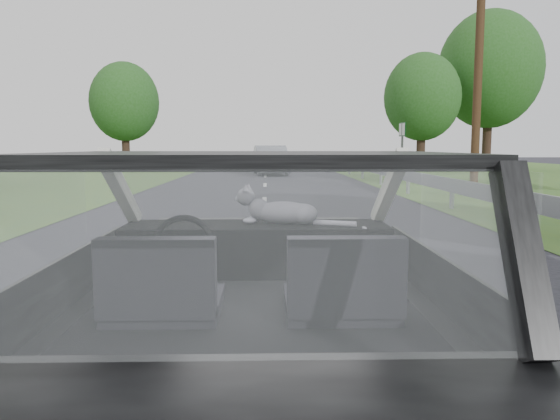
{
  "coord_description": "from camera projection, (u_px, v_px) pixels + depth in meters",
  "views": [
    {
      "loc": [
        0.06,
        -2.65,
        1.47
      ],
      "look_at": [
        0.14,
        0.52,
        1.1
      ],
      "focal_mm": 35.0,
      "sensor_mm": 36.0,
      "label": 1
    }
  ],
  "objects": [
    {
      "name": "other_car",
      "position": [
        271.0,
        160.0,
        28.27
      ],
      "size": [
        2.23,
        4.73,
        1.51
      ],
      "primitive_type": "imported",
      "rotation": [
        0.0,
        0.0,
        0.09
      ],
      "color": "#9CA1AA",
      "rests_on": "ground"
    },
    {
      "name": "tree_6",
      "position": [
        125.0,
        117.0,
        34.78
      ],
      "size": [
        5.64,
        5.64,
        6.59
      ],
      "primitive_type": null,
      "rotation": [
        0.0,
        0.0,
        0.37
      ],
      "color": "#2E5D29",
      "rests_on": "ground"
    },
    {
      "name": "tree_3",
      "position": [
        489.0,
        93.0,
        33.92
      ],
      "size": [
        8.27,
        8.27,
        9.52
      ],
      "primitive_type": null,
      "rotation": [
        0.0,
        0.0,
        -0.41
      ],
      "color": "#2E5D29",
      "rests_on": "ground"
    },
    {
      "name": "guardrail",
      "position": [
        447.0,
        184.0,
        12.77
      ],
      "size": [
        0.05,
        90.0,
        0.32
      ],
      "primitive_type": "cube",
      "color": "#A0A2A9",
      "rests_on": "ground"
    },
    {
      "name": "steering_wheel",
      "position": [
        183.0,
        246.0,
        3.01
      ],
      "size": [
        0.36,
        0.36,
        0.04
      ],
      "primitive_type": "torus",
      "color": "black",
      "rests_on": "dashboard"
    },
    {
      "name": "dashboard",
      "position": [
        256.0,
        248.0,
        3.32
      ],
      "size": [
        1.58,
        0.45,
        0.3
      ],
      "primitive_type": "cube",
      "color": "black",
      "rests_on": "subject_car"
    },
    {
      "name": "highway_sign",
      "position": [
        402.0,
        151.0,
        24.14
      ],
      "size": [
        0.13,
        1.01,
        2.51
      ],
      "primitive_type": "cube",
      "rotation": [
        0.0,
        0.0,
        0.03
      ],
      "color": "#0B4614",
      "rests_on": "ground"
    },
    {
      "name": "subject_car",
      "position": [
        254.0,
        296.0,
        2.72
      ],
      "size": [
        1.8,
        4.0,
        1.45
      ],
      "primitive_type": "cube",
      "color": "black",
      "rests_on": "ground"
    },
    {
      "name": "passenger_seat",
      "position": [
        342.0,
        280.0,
        2.42
      ],
      "size": [
        0.5,
        0.72,
        0.42
      ],
      "primitive_type": "cube",
      "color": "black",
      "rests_on": "subject_car"
    },
    {
      "name": "cat",
      "position": [
        284.0,
        211.0,
        3.31
      ],
      "size": [
        0.56,
        0.29,
        0.24
      ],
      "primitive_type": "ellipsoid",
      "rotation": [
        0.0,
        0.0,
        -0.25
      ],
      "color": "gray",
      "rests_on": "dashboard"
    },
    {
      "name": "driver_seat",
      "position": [
        162.0,
        281.0,
        2.4
      ],
      "size": [
        0.5,
        0.72,
        0.42
      ],
      "primitive_type": "cube",
      "color": "black",
      "rests_on": "subject_car"
    },
    {
      "name": "tree_2",
      "position": [
        422.0,
        114.0,
        31.15
      ],
      "size": [
        5.12,
        5.12,
        6.56
      ],
      "primitive_type": null,
      "rotation": [
        0.0,
        0.0,
        0.21
      ],
      "color": "#2E5D29",
      "rests_on": "ground"
    },
    {
      "name": "utility_pole",
      "position": [
        478.0,
        70.0,
        15.39
      ],
      "size": [
        0.24,
        0.24,
        7.2
      ],
      "primitive_type": "cylinder",
      "rotation": [
        0.0,
        0.0,
        0.02
      ],
      "color": "#402D19",
      "rests_on": "ground"
    }
  ]
}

